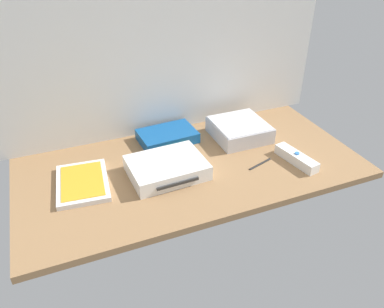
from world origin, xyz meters
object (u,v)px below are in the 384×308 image
at_px(remote_wand, 296,158).
at_px(stylus_pen, 260,163).
at_px(game_console, 167,168).
at_px(mini_computer, 239,130).
at_px(network_router, 167,136).
at_px(game_case, 83,183).

xyz_separation_m(remote_wand, stylus_pen, (-0.10, 0.03, -0.01)).
height_order(game_console, stylus_pen, game_console).
xyz_separation_m(mini_computer, network_router, (-0.23, 0.06, -0.01)).
relative_size(game_case, remote_wand, 1.33).
bearing_deg(game_console, game_case, 168.15).
bearing_deg(remote_wand, stylus_pen, 153.41).
distance_m(remote_wand, stylus_pen, 0.11).
relative_size(mini_computer, remote_wand, 1.12).
distance_m(game_console, network_router, 0.19).
xyz_separation_m(game_console, mini_computer, (0.29, 0.11, 0.00)).
bearing_deg(game_console, remote_wand, -15.55).
bearing_deg(network_router, game_console, -113.05).
relative_size(remote_wand, stylus_pen, 1.69).
bearing_deg(game_case, stylus_pen, -5.09).
xyz_separation_m(game_console, stylus_pen, (0.27, -0.06, -0.02)).
bearing_deg(mini_computer, network_router, 164.34).
height_order(game_case, remote_wand, remote_wand).
height_order(network_router, remote_wand, same).
height_order(game_case, stylus_pen, game_case).
relative_size(mini_computer, network_router, 0.91).
xyz_separation_m(game_case, stylus_pen, (0.50, -0.10, -0.00)).
bearing_deg(remote_wand, game_console, 156.76).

